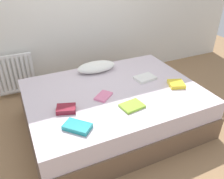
{
  "coord_description": "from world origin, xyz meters",
  "views": [
    {
      "loc": [
        -0.98,
        -2.06,
        1.87
      ],
      "look_at": [
        0.0,
        0.05,
        0.48
      ],
      "focal_mm": 37.08,
      "sensor_mm": 36.0,
      "label": 1
    }
  ],
  "objects_px": {
    "radiator": "(16,74)",
    "pillow": "(97,67)",
    "textbook_yellow": "(176,84)",
    "textbook_lime": "(132,106)",
    "textbook_white": "(145,78)",
    "textbook_pink": "(103,96)",
    "textbook_maroon": "(66,109)",
    "bed": "(114,108)",
    "textbook_teal": "(77,127)"
  },
  "relations": [
    {
      "from": "radiator",
      "to": "pillow",
      "type": "bearing_deg",
      "value": -33.53
    },
    {
      "from": "textbook_yellow",
      "to": "textbook_lime",
      "type": "relative_size",
      "value": 0.79
    },
    {
      "from": "textbook_white",
      "to": "textbook_lime",
      "type": "distance_m",
      "value": 0.64
    },
    {
      "from": "pillow",
      "to": "textbook_lime",
      "type": "relative_size",
      "value": 2.27
    },
    {
      "from": "textbook_pink",
      "to": "textbook_lime",
      "type": "height_order",
      "value": "textbook_lime"
    },
    {
      "from": "textbook_pink",
      "to": "textbook_maroon",
      "type": "relative_size",
      "value": 1.08
    },
    {
      "from": "pillow",
      "to": "textbook_yellow",
      "type": "bearing_deg",
      "value": -46.99
    },
    {
      "from": "pillow",
      "to": "textbook_pink",
      "type": "relative_size",
      "value": 2.53
    },
    {
      "from": "bed",
      "to": "radiator",
      "type": "xyz_separation_m",
      "value": [
        -0.99,
        1.2,
        0.12
      ]
    },
    {
      "from": "textbook_teal",
      "to": "pillow",
      "type": "bearing_deg",
      "value": 106.22
    },
    {
      "from": "textbook_yellow",
      "to": "textbook_pink",
      "type": "distance_m",
      "value": 0.89
    },
    {
      "from": "textbook_white",
      "to": "textbook_lime",
      "type": "relative_size",
      "value": 1.09
    },
    {
      "from": "textbook_teal",
      "to": "textbook_pink",
      "type": "relative_size",
      "value": 1.19
    },
    {
      "from": "textbook_teal",
      "to": "textbook_maroon",
      "type": "distance_m",
      "value": 0.31
    },
    {
      "from": "textbook_yellow",
      "to": "pillow",
      "type": "bearing_deg",
      "value": 153.27
    },
    {
      "from": "textbook_teal",
      "to": "textbook_yellow",
      "type": "bearing_deg",
      "value": 57.28
    },
    {
      "from": "bed",
      "to": "textbook_maroon",
      "type": "xyz_separation_m",
      "value": [
        -0.61,
        -0.17,
        0.28
      ]
    },
    {
      "from": "pillow",
      "to": "textbook_maroon",
      "type": "height_order",
      "value": "pillow"
    },
    {
      "from": "textbook_teal",
      "to": "textbook_lime",
      "type": "xyz_separation_m",
      "value": [
        0.61,
        0.09,
        -0.01
      ]
    },
    {
      "from": "radiator",
      "to": "textbook_maroon",
      "type": "height_order",
      "value": "radiator"
    },
    {
      "from": "textbook_pink",
      "to": "textbook_lime",
      "type": "bearing_deg",
      "value": -95.8
    },
    {
      "from": "radiator",
      "to": "textbook_yellow",
      "type": "relative_size",
      "value": 3.17
    },
    {
      "from": "radiator",
      "to": "textbook_white",
      "type": "relative_size",
      "value": 2.29
    },
    {
      "from": "pillow",
      "to": "textbook_teal",
      "type": "relative_size",
      "value": 2.13
    },
    {
      "from": "pillow",
      "to": "textbook_yellow",
      "type": "distance_m",
      "value": 1.04
    },
    {
      "from": "textbook_pink",
      "to": "textbook_maroon",
      "type": "xyz_separation_m",
      "value": [
        -0.44,
        -0.08,
        0.01
      ]
    },
    {
      "from": "radiator",
      "to": "textbook_teal",
      "type": "relative_size",
      "value": 2.35
    },
    {
      "from": "bed",
      "to": "radiator",
      "type": "bearing_deg",
      "value": 129.52
    },
    {
      "from": "bed",
      "to": "pillow",
      "type": "xyz_separation_m",
      "value": [
        0.0,
        0.54,
        0.32
      ]
    },
    {
      "from": "textbook_maroon",
      "to": "textbook_lime",
      "type": "relative_size",
      "value": 0.83
    },
    {
      "from": "textbook_yellow",
      "to": "textbook_pink",
      "type": "bearing_deg",
      "value": -168.46
    },
    {
      "from": "radiator",
      "to": "textbook_lime",
      "type": "relative_size",
      "value": 2.5
    },
    {
      "from": "textbook_maroon",
      "to": "textbook_lime",
      "type": "distance_m",
      "value": 0.67
    },
    {
      "from": "bed",
      "to": "textbook_teal",
      "type": "xyz_separation_m",
      "value": [
        -0.59,
        -0.47,
        0.27
      ]
    },
    {
      "from": "textbook_pink",
      "to": "textbook_maroon",
      "type": "height_order",
      "value": "textbook_maroon"
    },
    {
      "from": "bed",
      "to": "radiator",
      "type": "height_order",
      "value": "radiator"
    },
    {
      "from": "radiator",
      "to": "textbook_yellow",
      "type": "xyz_separation_m",
      "value": [
        1.71,
        -1.42,
        0.15
      ]
    },
    {
      "from": "radiator",
      "to": "textbook_white",
      "type": "height_order",
      "value": "radiator"
    },
    {
      "from": "textbook_pink",
      "to": "pillow",
      "type": "bearing_deg",
      "value": 36.28
    },
    {
      "from": "textbook_yellow",
      "to": "textbook_lime",
      "type": "distance_m",
      "value": 0.71
    },
    {
      "from": "bed",
      "to": "radiator",
      "type": "distance_m",
      "value": 1.56
    },
    {
      "from": "textbook_yellow",
      "to": "textbook_maroon",
      "type": "xyz_separation_m",
      "value": [
        -1.32,
        0.05,
        0.0
      ]
    },
    {
      "from": "pillow",
      "to": "radiator",
      "type": "bearing_deg",
      "value": 146.47
    },
    {
      "from": "bed",
      "to": "textbook_white",
      "type": "xyz_separation_m",
      "value": [
        0.47,
        0.08,
        0.27
      ]
    },
    {
      "from": "textbook_lime",
      "to": "pillow",
      "type": "bearing_deg",
      "value": 84.12
    },
    {
      "from": "pillow",
      "to": "textbook_white",
      "type": "height_order",
      "value": "pillow"
    },
    {
      "from": "pillow",
      "to": "textbook_teal",
      "type": "bearing_deg",
      "value": -120.17
    },
    {
      "from": "textbook_white",
      "to": "pillow",
      "type": "bearing_deg",
      "value": 128.86
    },
    {
      "from": "bed",
      "to": "textbook_teal",
      "type": "relative_size",
      "value": 8.22
    },
    {
      "from": "bed",
      "to": "textbook_maroon",
      "type": "distance_m",
      "value": 0.69
    }
  ]
}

